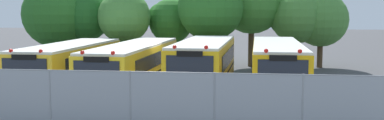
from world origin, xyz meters
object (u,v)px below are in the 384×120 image
tree_0 (58,13)px  tree_2 (124,16)px  tree_5 (250,1)px  school_bus_2 (205,63)px  school_bus_3 (277,65)px  tree_7 (320,19)px  tree_3 (169,20)px  tree_6 (295,16)px  tree_4 (208,7)px  school_bus_1 (135,64)px  school_bus_0 (70,63)px  tree_1 (85,16)px

tree_0 → tree_2: bearing=-1.8°
tree_2 → tree_5: (8.84, 2.75, 1.07)m
school_bus_2 → school_bus_3: bearing=-179.3°
tree_5 → tree_7: (5.05, -0.05, -1.29)m
tree_3 → tree_7: 10.99m
tree_3 → tree_6: (9.13, 0.79, 0.31)m
tree_4 → tree_5: (2.88, 2.50, 0.42)m
school_bus_1 → tree_4: (3.13, 8.36, 3.09)m
school_bus_0 → tree_4: 11.03m
tree_2 → tree_4: size_ratio=0.84×
school_bus_2 → school_bus_0: bearing=0.2°
tree_6 → tree_7: 1.84m
tree_4 → tree_6: bearing=20.4°
tree_0 → tree_2: 5.00m
tree_4 → tree_7: bearing=17.2°
tree_1 → tree_6: size_ratio=0.98×
tree_1 → tree_2: size_ratio=1.00×
school_bus_2 → tree_3: (-3.63, 9.76, 2.01)m
school_bus_2 → tree_7: size_ratio=1.85×
tree_0 → tree_4: (10.95, 0.09, 0.42)m
school_bus_3 → tree_4: (-4.33, 8.32, 3.03)m
school_bus_1 → tree_5: 12.90m
tree_3 → school_bus_0: bearing=-111.5°
school_bus_0 → school_bus_2: size_ratio=1.01×
school_bus_1 → school_bus_2: (3.74, 0.08, 0.10)m
school_bus_3 → tree_2: bearing=-37.5°
school_bus_3 → tree_4: bearing=-61.9°
tree_0 → tree_2: size_ratio=1.12×
school_bus_1 → school_bus_3: (7.46, 0.03, 0.06)m
tree_0 → tree_7: bearing=7.7°
tree_2 → tree_7: size_ratio=1.02×
tree_2 → tree_7: (13.90, 2.71, -0.21)m
school_bus_0 → tree_5: size_ratio=1.42×
school_bus_2 → school_bus_3: size_ratio=0.92×
tree_0 → tree_6: 17.23m
tree_4 → tree_7: size_ratio=1.21×
tree_4 → tree_3: bearing=153.7°
tree_1 → tree_5: (11.93, 2.17, 1.11)m
tree_1 → tree_3: (6.03, 1.15, -0.29)m
school_bus_2 → tree_4: (-0.61, 8.28, 3.00)m
tree_4 → school_bus_2: bearing=-85.8°
school_bus_0 → school_bus_1: (3.67, -0.25, 0.02)m
tree_4 → tree_5: size_ratio=0.91×
tree_1 → tree_6: (15.17, 1.94, 0.02)m
school_bus_3 → tree_0: tree_0 is taller
tree_6 → tree_2: bearing=-168.2°
tree_5 → tree_6: 3.42m
school_bus_3 → tree_1: tree_1 is taller
tree_0 → tree_3: tree_0 is taller
school_bus_1 → tree_6: (9.25, 10.63, 2.42)m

